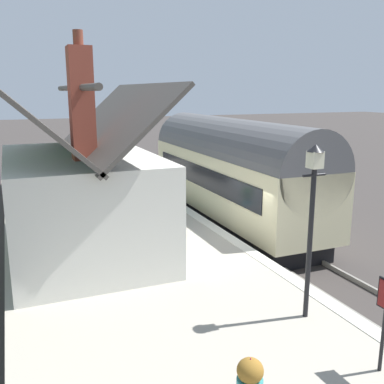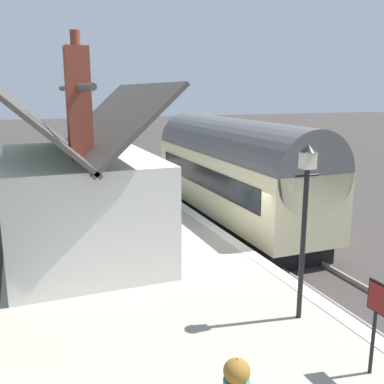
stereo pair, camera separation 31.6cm
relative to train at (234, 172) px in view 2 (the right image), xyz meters
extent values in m
plane|color=#383330|center=(-3.81, 0.90, -2.22)|extent=(160.00, 160.00, 0.00)
cube|color=#A39B8C|center=(-3.81, 5.19, -1.75)|extent=(32.00, 6.59, 0.94)
cube|color=beige|center=(-3.81, 2.08, -1.27)|extent=(32.00, 0.36, 0.02)
cube|color=gray|center=(-3.81, -0.72, -2.15)|extent=(52.00, 0.08, 0.14)
cube|color=gray|center=(-3.81, 0.72, -2.15)|extent=(52.00, 0.08, 0.14)
cube|color=black|center=(-0.01, 0.00, -1.87)|extent=(9.71, 2.29, 0.70)
cube|color=beige|center=(-0.01, 0.00, -0.37)|extent=(10.56, 2.70, 2.30)
cylinder|color=#515154|center=(-0.01, 0.00, 0.78)|extent=(10.56, 2.65, 2.65)
cube|color=black|center=(-0.01, 1.36, -0.08)|extent=(8.97, 0.03, 0.80)
cylinder|color=black|center=(3.16, 0.00, -1.87)|extent=(0.70, 2.16, 0.70)
cylinder|color=black|center=(-3.17, 0.00, -1.87)|extent=(0.70, 2.16, 0.70)
cube|color=black|center=(5.29, 0.00, 0.03)|extent=(0.04, 2.16, 0.90)
cylinder|color=#F2EDCC|center=(5.31, 0.00, -0.95)|extent=(0.06, 0.24, 0.24)
cube|color=red|center=(5.35, 0.00, -1.40)|extent=(0.16, 2.56, 0.24)
cube|color=silver|center=(-3.18, 6.39, 0.09)|extent=(6.09, 3.84, 2.75)
cube|color=#47423D|center=(-3.18, 5.43, 2.34)|extent=(6.59, 2.17, 2.00)
cube|color=#47423D|center=(-3.18, 7.35, 2.34)|extent=(6.59, 2.17, 2.00)
cylinder|color=#47423D|center=(-3.18, 6.39, 3.22)|extent=(6.59, 0.16, 0.16)
cube|color=brown|center=(-4.18, 6.39, 2.82)|extent=(0.56, 0.56, 2.72)
cylinder|color=brown|center=(-4.18, 6.39, 4.36)|extent=(0.24, 0.24, 0.36)
cube|color=slate|center=(-2.05, 4.45, -0.23)|extent=(0.90, 0.06, 2.10)
cube|color=slate|center=(-3.45, 4.45, 0.42)|extent=(0.80, 0.05, 1.10)
cube|color=slate|center=(-0.65, 4.45, 0.42)|extent=(0.80, 0.05, 1.10)
cube|color=brown|center=(6.50, 4.15, -0.83)|extent=(1.40, 0.41, 0.06)
cube|color=brown|center=(6.50, 3.97, -0.60)|extent=(1.40, 0.12, 0.40)
cube|color=black|center=(5.94, 4.14, -1.06)|extent=(0.06, 0.36, 0.44)
cube|color=black|center=(7.06, 4.15, -1.06)|extent=(0.06, 0.36, 0.44)
cube|color=brown|center=(4.44, 4.28, -0.83)|extent=(1.42, 0.46, 0.06)
cube|color=brown|center=(4.44, 4.10, -0.60)|extent=(1.40, 0.17, 0.40)
cube|color=black|center=(3.88, 4.26, -1.06)|extent=(0.08, 0.36, 0.44)
cube|color=black|center=(4.99, 4.30, -1.06)|extent=(0.08, 0.36, 0.44)
cylinder|color=#9E5138|center=(2.13, 7.95, -1.08)|extent=(0.34, 0.34, 0.40)
ellipsoid|color=#2D7233|center=(2.13, 7.95, -0.73)|extent=(0.44, 0.44, 0.48)
cone|color=#DB5C4A|center=(2.13, 7.95, -0.57)|extent=(0.08, 0.08, 0.18)
cone|color=teal|center=(-0.40, 3.25, -1.12)|extent=(0.41, 0.41, 0.31)
cylinder|color=teal|center=(-0.40, 3.25, -1.25)|extent=(0.23, 0.23, 0.06)
ellipsoid|color=#4C8C2D|center=(-0.40, 3.25, -0.81)|extent=(0.46, 0.46, 0.48)
cone|color=#BE3A34|center=(-0.40, 3.25, -0.65)|extent=(0.10, 0.10, 0.18)
ellipsoid|color=olive|center=(-10.45, 5.16, -0.81)|extent=(0.40, 0.40, 0.37)
cone|color=#BF1D54|center=(-10.45, 5.16, -0.67)|extent=(0.10, 0.10, 0.16)
cone|color=#9E5138|center=(2.97, 5.65, -1.13)|extent=(0.37, 0.37, 0.30)
cylinder|color=#9E5138|center=(2.97, 5.65, -1.25)|extent=(0.20, 0.20, 0.06)
ellipsoid|color=#3D8438|center=(2.97, 5.65, -0.80)|extent=(0.52, 0.52, 0.62)
cone|color=#B85C5D|center=(2.97, 5.65, -0.62)|extent=(0.09, 0.09, 0.21)
cylinder|color=black|center=(-8.74, 2.90, 0.24)|extent=(0.10, 0.10, 3.04)
cylinder|color=black|center=(-8.74, 2.90, 1.61)|extent=(0.05, 0.50, 0.05)
cube|color=beige|center=(-8.74, 2.90, 1.90)|extent=(0.24, 0.24, 0.32)
cone|color=black|center=(-8.74, 2.90, 2.12)|extent=(0.32, 0.32, 0.14)
cylinder|color=black|center=(-10.66, 2.87, -0.73)|extent=(0.06, 0.06, 1.10)
camera|label=1|loc=(-15.33, 8.10, 3.14)|focal=41.25mm
camera|label=2|loc=(-15.45, 7.81, 3.14)|focal=41.25mm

